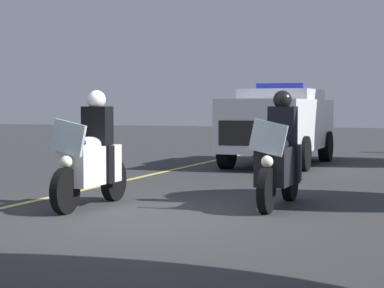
{
  "coord_description": "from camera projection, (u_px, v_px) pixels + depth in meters",
  "views": [
    {
      "loc": [
        8.77,
        3.88,
        1.5
      ],
      "look_at": [
        -1.7,
        0.0,
        0.9
      ],
      "focal_mm": 67.88,
      "sensor_mm": 36.0,
      "label": 1
    }
  ],
  "objects": [
    {
      "name": "police_suv",
      "position": [
        280.0,
        122.0,
        18.22
      ],
      "size": [
        4.91,
        2.09,
        2.05
      ],
      "color": "silver",
      "rests_on": "ground"
    },
    {
      "name": "ground_plane",
      "position": [
        148.0,
        218.0,
        9.63
      ],
      "size": [
        80.0,
        80.0,
        0.0
      ],
      "primitive_type": "plane",
      "color": "#333335"
    },
    {
      "name": "police_motorcycle_lead_left",
      "position": [
        91.0,
        160.0,
        10.65
      ],
      "size": [
        2.14,
        0.56,
        1.72
      ],
      "color": "black",
      "rests_on": "ground"
    },
    {
      "name": "police_motorcycle_lead_right",
      "position": [
        279.0,
        159.0,
        10.69
      ],
      "size": [
        2.14,
        0.56,
        1.72
      ],
      "color": "black",
      "rests_on": "ground"
    }
  ]
}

